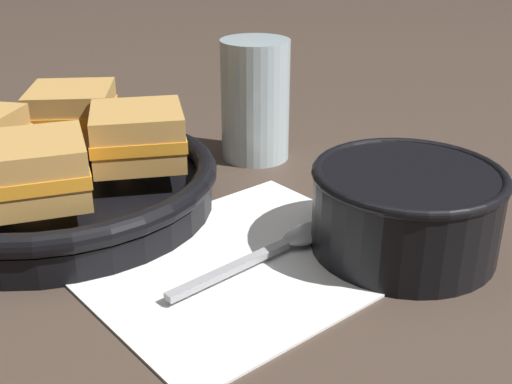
% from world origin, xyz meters
% --- Properties ---
extents(ground_plane, '(4.00, 4.00, 0.00)m').
position_xyz_m(ground_plane, '(0.00, 0.00, 0.00)').
color(ground_plane, '#47382D').
extents(napkin, '(0.24, 0.20, 0.00)m').
position_xyz_m(napkin, '(0.01, 0.01, 0.00)').
color(napkin, white).
rests_on(napkin, ground_plane).
extents(soup_bowl, '(0.14, 0.14, 0.07)m').
position_xyz_m(soup_bowl, '(0.11, -0.06, 0.04)').
color(soup_bowl, black).
rests_on(soup_bowl, ground_plane).
extents(spoon, '(0.16, 0.03, 0.01)m').
position_xyz_m(spoon, '(0.05, 0.00, 0.01)').
color(spoon, '#9E9EA3').
rests_on(spoon, napkin).
extents(skillet, '(0.27, 0.36, 0.04)m').
position_xyz_m(skillet, '(-0.05, 0.19, 0.02)').
color(skillet, black).
rests_on(skillet, ground_plane).
extents(sandwich_near_left, '(0.10, 0.10, 0.05)m').
position_xyz_m(sandwich_near_left, '(-0.09, 0.13, 0.07)').
color(sandwich_near_left, '#C18E47').
rests_on(sandwich_near_left, skillet).
extents(sandwich_near_right, '(0.10, 0.10, 0.05)m').
position_xyz_m(sandwich_near_right, '(0.01, 0.14, 0.07)').
color(sandwich_near_right, '#C18E47').
rests_on(sandwich_near_right, skillet).
extents(sandwich_far_left, '(0.11, 0.11, 0.05)m').
position_xyz_m(sandwich_far_left, '(-0.00, 0.24, 0.07)').
color(sandwich_far_left, '#C18E47').
rests_on(sandwich_far_left, skillet).
extents(drinking_glass, '(0.07, 0.07, 0.12)m').
position_xyz_m(drinking_glass, '(0.16, 0.16, 0.06)').
color(drinking_glass, silver).
rests_on(drinking_glass, ground_plane).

